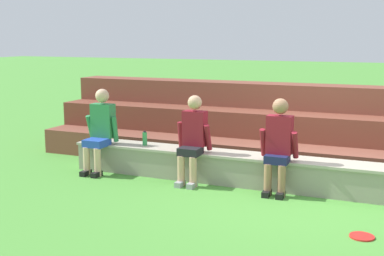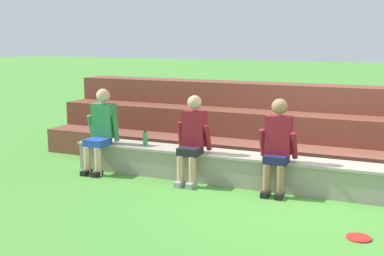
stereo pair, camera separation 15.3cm
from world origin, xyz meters
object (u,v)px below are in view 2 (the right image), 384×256
(person_left_of_center, at_px, (192,137))
(person_center, at_px, (278,144))
(frisbee, at_px, (359,238))
(person_far_left, at_px, (101,128))
(water_bottle_mid_left, at_px, (145,138))

(person_left_of_center, distance_m, person_center, 1.33)
(frisbee, bearing_deg, person_far_left, 163.47)
(person_far_left, relative_size, person_center, 1.01)
(person_left_of_center, height_order, frisbee, person_left_of_center)
(person_left_of_center, xyz_separation_m, frisbee, (2.60, -1.26, -0.71))
(person_left_of_center, height_order, person_center, person_center)
(person_center, bearing_deg, frisbee, -44.26)
(person_far_left, height_order, water_bottle_mid_left, person_far_left)
(person_left_of_center, height_order, water_bottle_mid_left, person_left_of_center)
(person_far_left, xyz_separation_m, person_center, (2.99, -0.03, 0.00))
(person_center, distance_m, water_bottle_mid_left, 2.29)
(water_bottle_mid_left, bearing_deg, person_center, -6.12)
(person_far_left, xyz_separation_m, water_bottle_mid_left, (0.71, 0.22, -0.15))
(person_far_left, height_order, person_center, person_far_left)
(person_center, bearing_deg, person_left_of_center, 179.05)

